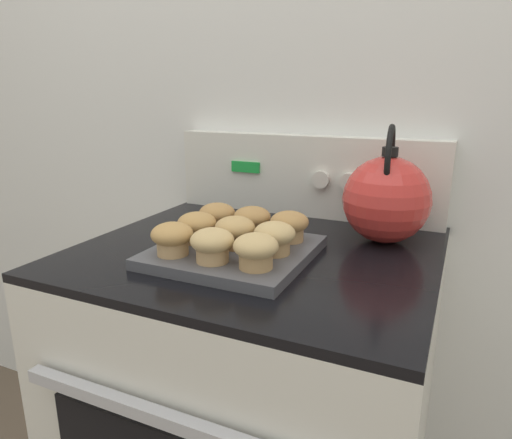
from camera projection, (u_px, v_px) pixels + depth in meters
name	position (u px, v px, depth m)	size (l,w,h in m)	color
wall_back	(313.00, 106.00, 1.24)	(8.00, 0.05, 2.40)	silver
stove_range	(258.00, 422.00, 1.12)	(0.75, 0.71, 0.91)	silver
control_panel	(306.00, 176.00, 1.24)	(0.74, 0.07, 0.22)	silver
muffin_pan	(234.00, 252.00, 0.94)	(0.31, 0.31, 0.02)	#4C4C51
muffin_r0_c0	(172.00, 238.00, 0.88)	(0.08, 0.08, 0.06)	tan
muffin_r0_c1	(212.00, 244.00, 0.85)	(0.08, 0.08, 0.06)	tan
muffin_r0_c2	(256.00, 250.00, 0.82)	(0.08, 0.08, 0.06)	tan
muffin_r1_c0	(197.00, 226.00, 0.96)	(0.08, 0.08, 0.06)	#A37A4C
muffin_r1_c1	(235.00, 231.00, 0.93)	(0.08, 0.08, 0.06)	olive
muffin_r1_c2	(274.00, 237.00, 0.89)	(0.08, 0.08, 0.06)	tan
muffin_r2_c0	(217.00, 216.00, 1.04)	(0.08, 0.08, 0.06)	olive
muffin_r2_c1	(252.00, 220.00, 1.01)	(0.08, 0.08, 0.06)	tan
muffin_r2_c2	(289.00, 225.00, 0.97)	(0.08, 0.08, 0.06)	tan
tea_kettle	(386.00, 198.00, 1.02)	(0.19, 0.23, 0.26)	red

